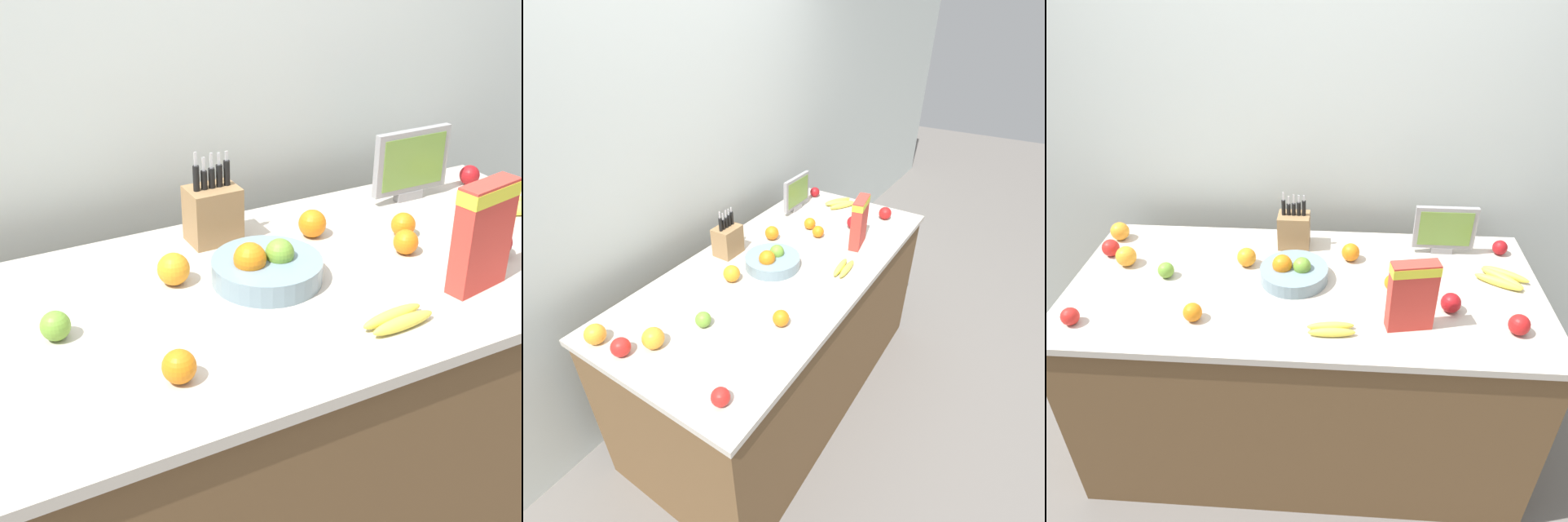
% 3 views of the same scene
% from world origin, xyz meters
% --- Properties ---
extents(ground_plane, '(14.00, 14.00, 0.00)m').
position_xyz_m(ground_plane, '(0.00, 0.00, 0.00)').
color(ground_plane, slate).
extents(wall_back, '(9.00, 0.06, 2.60)m').
position_xyz_m(wall_back, '(0.00, 0.67, 1.30)').
color(wall_back, silver).
rests_on(wall_back, ground_plane).
extents(counter, '(1.96, 0.90, 0.94)m').
position_xyz_m(counter, '(0.00, 0.00, 0.47)').
color(counter, brown).
rests_on(counter, ground_plane).
extents(knife_block, '(0.14, 0.11, 0.27)m').
position_xyz_m(knife_block, '(-0.07, 0.31, 1.02)').
color(knife_block, '#937047').
rests_on(knife_block, counter).
extents(small_monitor, '(0.27, 0.03, 0.23)m').
position_xyz_m(small_monitor, '(0.60, 0.29, 1.06)').
color(small_monitor, gray).
rests_on(small_monitor, counter).
extents(cereal_box, '(0.18, 0.09, 0.28)m').
position_xyz_m(cereal_box, '(0.40, -0.24, 1.09)').
color(cereal_box, red).
rests_on(cereal_box, counter).
extents(fruit_bowl, '(0.28, 0.28, 0.12)m').
position_xyz_m(fruit_bowl, '(-0.05, 0.03, 0.98)').
color(fruit_bowl, gray).
rests_on(fruit_bowl, counter).
extents(banana_bunch_left, '(0.18, 0.08, 0.03)m').
position_xyz_m(banana_bunch_left, '(0.12, -0.29, 0.96)').
color(banana_bunch_left, yellow).
rests_on(banana_bunch_left, counter).
extents(banana_bunch_right, '(0.23, 0.19, 0.04)m').
position_xyz_m(banana_bunch_right, '(0.82, 0.08, 0.96)').
color(banana_bunch_right, yellow).
rests_on(banana_bunch_right, counter).
extents(apple_rightmost, '(0.08, 0.08, 0.08)m').
position_xyz_m(apple_rightmost, '(0.80, -0.25, 0.98)').
color(apple_rightmost, red).
rests_on(apple_rightmost, counter).
extents(apple_near_bananas, '(0.08, 0.08, 0.08)m').
position_xyz_m(apple_near_bananas, '(-0.89, 0.17, 0.98)').
color(apple_near_bananas, red).
rests_on(apple_near_bananas, counter).
extents(apple_by_knife_block, '(0.07, 0.07, 0.07)m').
position_xyz_m(apple_by_knife_block, '(-0.59, 0.02, 0.97)').
color(apple_by_knife_block, '#6B9E33').
rests_on(apple_by_knife_block, counter).
extents(apple_rear, '(0.08, 0.08, 0.08)m').
position_xyz_m(apple_rear, '(0.57, -0.13, 0.98)').
color(apple_rear, '#A31419').
rests_on(apple_rear, counter).
extents(apple_front, '(0.07, 0.07, 0.07)m').
position_xyz_m(apple_front, '(0.87, 0.30, 0.97)').
color(apple_front, '#A31419').
rests_on(apple_front, counter).
extents(apple_middle, '(0.07, 0.07, 0.07)m').
position_xyz_m(apple_middle, '(-0.85, -0.31, 0.97)').
color(apple_middle, red).
rests_on(apple_middle, counter).
extents(orange_mid_right, '(0.08, 0.08, 0.08)m').
position_xyz_m(orange_mid_right, '(0.19, 0.20, 0.98)').
color(orange_mid_right, orange).
rests_on(orange_mid_right, counter).
extents(orange_near_bowl, '(0.08, 0.08, 0.08)m').
position_xyz_m(orange_near_bowl, '(-0.26, 0.13, 0.98)').
color(orange_near_bowl, orange).
rests_on(orange_near_bowl, counter).
extents(orange_by_cereal, '(0.07, 0.07, 0.07)m').
position_xyz_m(orange_by_cereal, '(0.36, -0.01, 0.97)').
color(orange_by_cereal, orange).
rests_on(orange_by_cereal, counter).
extents(orange_back_center, '(0.07, 0.07, 0.07)m').
position_xyz_m(orange_back_center, '(0.42, 0.08, 0.97)').
color(orange_back_center, orange).
rests_on(orange_back_center, counter).
extents(orange_front_center, '(0.09, 0.09, 0.09)m').
position_xyz_m(orange_front_center, '(-0.79, 0.10, 0.98)').
color(orange_front_center, orange).
rests_on(orange_front_center, counter).
extents(orange_mid_left, '(0.07, 0.07, 0.07)m').
position_xyz_m(orange_mid_left, '(-0.40, -0.26, 0.98)').
color(orange_mid_left, orange).
rests_on(orange_mid_left, counter).
extents(orange_front_right, '(0.09, 0.09, 0.09)m').
position_xyz_m(orange_front_right, '(-0.90, 0.31, 0.98)').
color(orange_front_right, orange).
rests_on(orange_front_right, counter).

